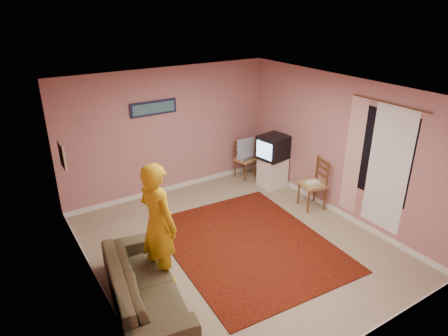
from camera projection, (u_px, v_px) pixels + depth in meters
ground at (236, 245)px, 6.67m from camera, size 5.00×5.00×0.00m
wall_back at (168, 132)px, 8.10m from camera, size 4.50×0.02×2.60m
wall_front at (370, 257)px, 4.22m from camera, size 4.50×0.02×2.60m
wall_left at (91, 214)px, 5.05m from camera, size 0.02×5.00×2.60m
wall_right at (340, 148)px, 7.26m from camera, size 0.02×5.00×2.60m
ceiling at (239, 91)px, 5.64m from camera, size 4.50×5.00×0.02m
baseboard_back at (172, 187)px, 8.58m from camera, size 4.50×0.02×0.10m
baseboard_left at (103, 292)px, 5.55m from camera, size 0.02×5.00×0.10m
baseboard_right at (332, 208)px, 7.75m from camera, size 0.02×5.00×0.10m
window at (382, 155)px, 6.50m from camera, size 0.01×1.10×1.50m
curtain_sheer at (388, 170)px, 6.46m from camera, size 0.01×0.75×2.10m
curtain_floral at (353, 157)px, 6.99m from camera, size 0.01×0.35×2.10m
curtain_rod at (389, 103)px, 6.14m from camera, size 0.02×1.40×0.02m
picture_back at (154, 108)px, 7.71m from camera, size 0.95×0.04×0.28m
picture_left at (62, 156)px, 6.21m from camera, size 0.04×0.38×0.42m
area_rug at (248, 244)px, 6.70m from camera, size 2.65×3.23×0.02m
tv_cabinet at (272, 172)px, 8.67m from camera, size 0.51×0.46×0.65m
crt_tv at (273, 147)px, 8.44m from camera, size 0.66×0.61×0.50m
chair_a at (245, 155)px, 9.01m from camera, size 0.47×0.46×0.47m
dvd_player at (245, 157)px, 9.03m from camera, size 0.41×0.34×0.06m
blue_throw at (245, 148)px, 8.94m from camera, size 0.42×0.05×0.44m
chair_b at (313, 179)px, 7.68m from camera, size 0.52×0.53×0.54m
game_console at (313, 182)px, 7.71m from camera, size 0.26×0.20×0.05m
sofa at (145, 285)px, 5.29m from camera, size 1.17×2.25×0.63m
person at (158, 224)px, 5.53m from camera, size 0.60×0.77×1.85m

